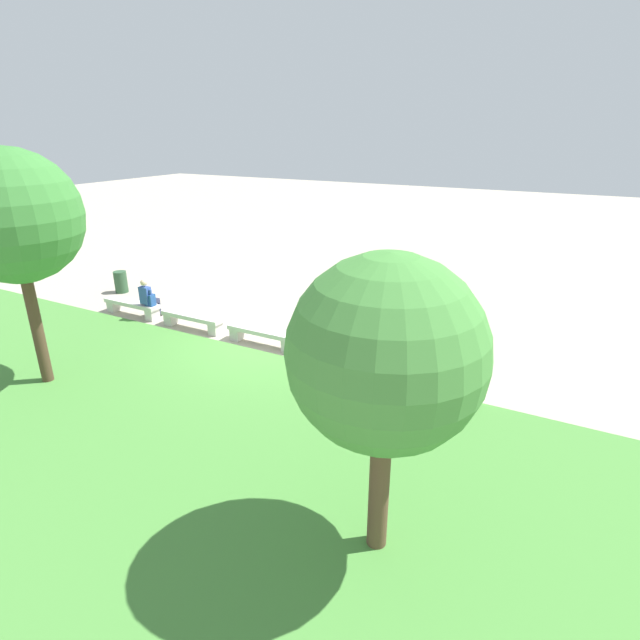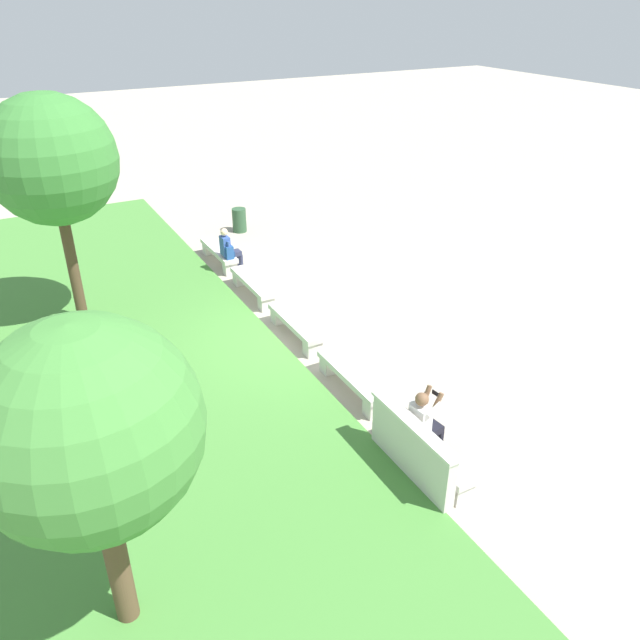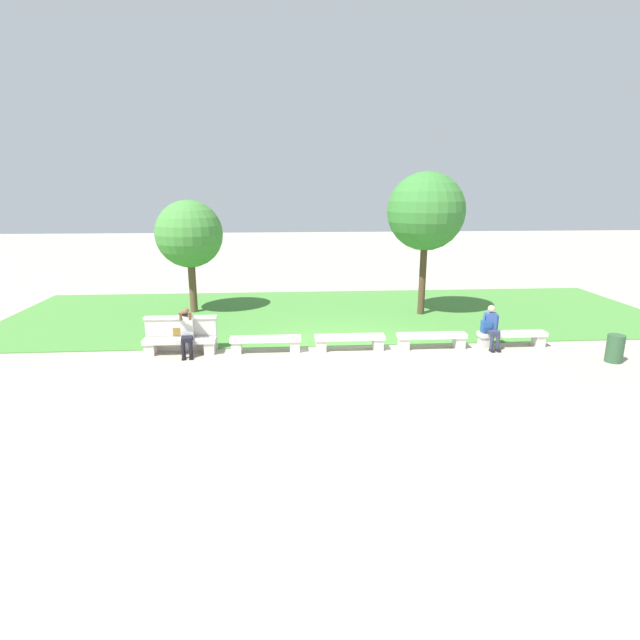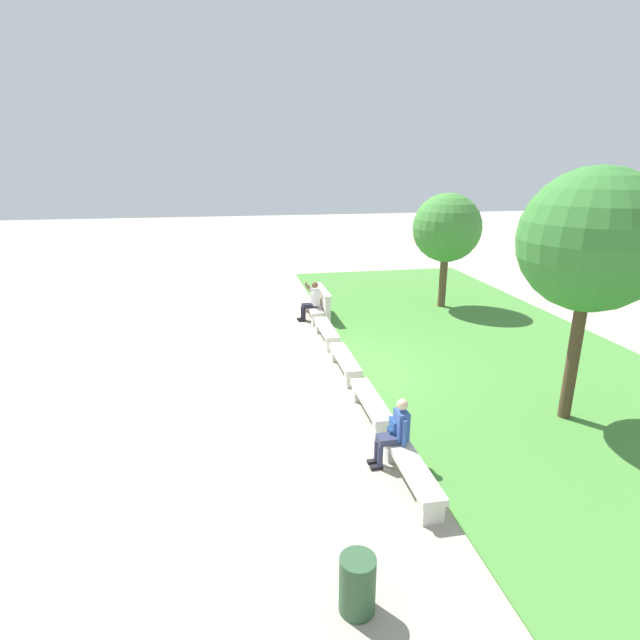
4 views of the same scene
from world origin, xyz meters
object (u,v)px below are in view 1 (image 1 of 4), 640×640
at_px(tree_left_background, 13,217).
at_px(backpack, 150,300).
at_px(bench_mid, 262,334).
at_px(bench_near, 344,352).
at_px(tree_behind_wall, 386,354).
at_px(trash_bin, 121,282).
at_px(person_photographer, 434,353).
at_px(bench_far, 192,319).
at_px(person_distant, 148,297).
at_px(bench_end, 132,306).
at_px(bench_main, 442,374).

bearing_deg(tree_left_background, backpack, -78.26).
height_order(bench_mid, tree_left_background, tree_left_background).
bearing_deg(bench_near, backpack, -0.12).
distance_m(tree_behind_wall, trash_bin, 14.06).
bearing_deg(bench_near, tree_left_background, 35.68).
distance_m(person_photographer, backpack, 8.59).
bearing_deg(person_photographer, bench_far, 0.63).
distance_m(bench_mid, person_distant, 4.16).
xyz_separation_m(bench_mid, person_photographer, (-4.58, -0.08, 0.43)).
xyz_separation_m(bench_end, trash_bin, (2.17, -1.49, 0.07)).
bearing_deg(bench_near, person_distant, -0.58).
xyz_separation_m(bench_far, tree_behind_wall, (-7.67, 4.93, 2.61)).
xyz_separation_m(bench_far, tree_left_background, (0.77, 4.01, 3.43)).
distance_m(bench_near, tree_behind_wall, 6.27).
distance_m(bench_mid, trash_bin, 7.14).
distance_m(bench_far, tree_left_background, 5.33).
height_order(bench_near, person_distant, person_distant).
xyz_separation_m(bench_far, person_distant, (1.73, -0.07, 0.37)).
distance_m(bench_far, tree_behind_wall, 9.49).
height_order(bench_near, backpack, backpack).
height_order(bench_main, bench_end, same).
bearing_deg(tree_left_background, bench_main, -153.36).
relative_size(bench_main, person_distant, 1.59).
relative_size(bench_near, tree_behind_wall, 0.48).
bearing_deg(bench_mid, tree_left_background, 51.62).
distance_m(bench_end, backpack, 0.87).
distance_m(bench_far, person_photographer, 7.00).
relative_size(person_photographer, backpack, 3.08).
distance_m(bench_mid, bench_far, 2.41).
xyz_separation_m(bench_near, person_distant, (6.55, -0.07, 0.37)).
relative_size(bench_end, tree_left_background, 0.39).
height_order(bench_near, tree_left_background, tree_left_background).
bearing_deg(bench_main, bench_near, 0.00).
xyz_separation_m(bench_far, bench_end, (2.41, 0.00, 0.00)).
distance_m(bench_end, person_photographer, 9.41).
height_order(bench_mid, person_photographer, person_photographer).
bearing_deg(bench_far, person_distant, -2.20).
distance_m(backpack, tree_left_background, 5.15).
distance_m(person_photographer, tree_left_background, 9.26).
distance_m(bench_near, bench_far, 4.81).
distance_m(tree_behind_wall, tree_left_background, 8.53).
xyz_separation_m(backpack, tree_behind_wall, (-9.27, 4.95, 2.28)).
bearing_deg(bench_end, tree_left_background, 112.25).
relative_size(bench_main, person_photographer, 1.52).
xyz_separation_m(bench_mid, trash_bin, (6.98, -1.49, 0.07)).
distance_m(bench_far, person_distant, 1.77).
bearing_deg(bench_main, person_photographer, -18.27).
height_order(bench_main, bench_mid, same).
relative_size(bench_far, person_distant, 1.59).
relative_size(person_distant, trash_bin, 1.68).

